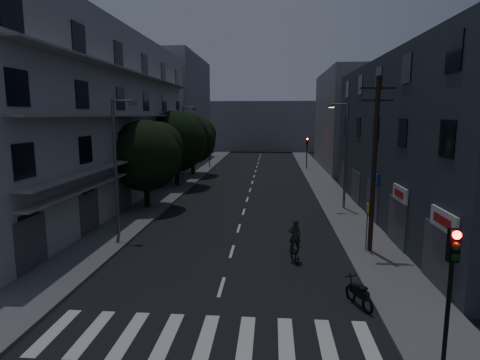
# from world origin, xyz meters

# --- Properties ---
(ground) EXTENTS (160.00, 160.00, 0.00)m
(ground) POSITION_xyz_m (0.00, 25.00, 0.00)
(ground) COLOR black
(ground) RESTS_ON ground
(sidewalk_left) EXTENTS (3.00, 90.00, 0.15)m
(sidewalk_left) POSITION_xyz_m (-7.50, 25.00, 0.07)
(sidewalk_left) COLOR #565659
(sidewalk_left) RESTS_ON ground
(sidewalk_right) EXTENTS (3.00, 90.00, 0.15)m
(sidewalk_right) POSITION_xyz_m (7.50, 25.00, 0.07)
(sidewalk_right) COLOR #565659
(sidewalk_right) RESTS_ON ground
(crosswalk) EXTENTS (10.90, 3.00, 0.01)m
(crosswalk) POSITION_xyz_m (-0.00, -2.00, 0.00)
(crosswalk) COLOR beige
(crosswalk) RESTS_ON ground
(lane_markings) EXTENTS (0.15, 60.50, 0.01)m
(lane_markings) POSITION_xyz_m (0.00, 31.25, 0.01)
(lane_markings) COLOR beige
(lane_markings) RESTS_ON ground
(building_left) EXTENTS (7.00, 36.00, 14.00)m
(building_left) POSITION_xyz_m (-11.98, 18.00, 6.99)
(building_left) COLOR #A1A19D
(building_left) RESTS_ON ground
(building_right) EXTENTS (6.19, 28.00, 11.00)m
(building_right) POSITION_xyz_m (11.99, 14.00, 5.50)
(building_right) COLOR #292F38
(building_right) RESTS_ON ground
(building_far_left) EXTENTS (6.00, 20.00, 16.00)m
(building_far_left) POSITION_xyz_m (-12.00, 48.00, 8.00)
(building_far_left) COLOR slate
(building_far_left) RESTS_ON ground
(building_far_right) EXTENTS (6.00, 20.00, 13.00)m
(building_far_right) POSITION_xyz_m (12.00, 42.00, 6.50)
(building_far_right) COLOR slate
(building_far_right) RESTS_ON ground
(building_far_end) EXTENTS (24.00, 8.00, 10.00)m
(building_far_end) POSITION_xyz_m (0.00, 70.00, 5.00)
(building_far_end) COLOR slate
(building_far_end) RESTS_ON ground
(tree_near) EXTENTS (5.46, 5.46, 6.74)m
(tree_near) POSITION_xyz_m (-7.51, 15.94, 4.36)
(tree_near) COLOR black
(tree_near) RESTS_ON sidewalk_left
(tree_mid) EXTENTS (6.15, 6.15, 7.57)m
(tree_mid) POSITION_xyz_m (-7.47, 25.83, 4.88)
(tree_mid) COLOR black
(tree_mid) RESTS_ON sidewalk_left
(tree_far) EXTENTS (5.59, 5.59, 6.91)m
(tree_far) POSITION_xyz_m (-7.40, 33.70, 4.48)
(tree_far) COLOR black
(tree_far) RESTS_ON sidewalk_left
(traffic_signal_near) EXTENTS (0.28, 0.37, 4.10)m
(traffic_signal_near) POSITION_xyz_m (6.91, -3.38, 3.10)
(traffic_signal_near) COLOR black
(traffic_signal_near) RESTS_ON sidewalk_right
(traffic_signal_far_right) EXTENTS (0.28, 0.37, 4.10)m
(traffic_signal_far_right) POSITION_xyz_m (6.74, 39.84, 3.10)
(traffic_signal_far_right) COLOR black
(traffic_signal_far_right) RESTS_ON sidewalk_right
(traffic_signal_far_left) EXTENTS (0.28, 0.37, 4.10)m
(traffic_signal_far_left) POSITION_xyz_m (-6.64, 41.35, 3.10)
(traffic_signal_far_left) COLOR black
(traffic_signal_far_left) RESTS_ON sidewalk_left
(street_lamp_left_near) EXTENTS (1.51, 0.25, 8.00)m
(street_lamp_left_near) POSITION_xyz_m (-7.06, 8.96, 4.60)
(street_lamp_left_near) COLOR slate
(street_lamp_left_near) RESTS_ON sidewalk_left
(street_lamp_right) EXTENTS (1.51, 0.25, 8.00)m
(street_lamp_right) POSITION_xyz_m (7.54, 16.75, 4.60)
(street_lamp_right) COLOR #595C61
(street_lamp_right) RESTS_ON sidewalk_right
(street_lamp_left_far) EXTENTS (1.51, 0.25, 8.00)m
(street_lamp_left_far) POSITION_xyz_m (-7.33, 28.78, 4.60)
(street_lamp_left_far) COLOR #55565C
(street_lamp_left_far) RESTS_ON sidewalk_left
(utility_pole) EXTENTS (1.80, 0.24, 9.00)m
(utility_pole) POSITION_xyz_m (7.30, 6.84, 4.87)
(utility_pole) COLOR black
(utility_pole) RESTS_ON sidewalk_right
(bus_stop_sign) EXTENTS (0.06, 0.35, 2.52)m
(bus_stop_sign) POSITION_xyz_m (7.09, 6.79, 1.89)
(bus_stop_sign) COLOR #595B60
(bus_stop_sign) RESTS_ON sidewalk_right
(motorcycle) EXTENTS (0.84, 1.67, 1.13)m
(motorcycle) POSITION_xyz_m (5.45, 0.70, 0.45)
(motorcycle) COLOR black
(motorcycle) RESTS_ON ground
(cyclist) EXTENTS (0.91, 1.79, 2.16)m
(cyclist) POSITION_xyz_m (3.26, 5.35, 0.73)
(cyclist) COLOR black
(cyclist) RESTS_ON ground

